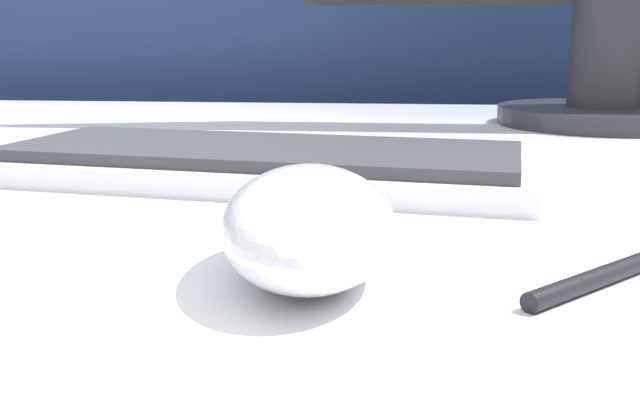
# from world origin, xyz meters

# --- Properties ---
(partition_panel) EXTENTS (5.00, 0.03, 1.10)m
(partition_panel) POSITION_xyz_m (0.00, 0.73, 0.55)
(partition_panel) COLOR navy
(partition_panel) RESTS_ON ground_plane
(computer_mouse_near) EXTENTS (0.08, 0.12, 0.05)m
(computer_mouse_near) POSITION_xyz_m (-0.03, -0.20, 0.78)
(computer_mouse_near) COLOR white
(computer_mouse_near) RESTS_ON desk
(keyboard) EXTENTS (0.39, 0.20, 0.02)m
(keyboard) POSITION_xyz_m (-0.09, 0.01, 0.77)
(keyboard) COLOR white
(keyboard) RESTS_ON desk
(pen) EXTENTS (0.11, 0.11, 0.01)m
(pen) POSITION_xyz_m (0.10, -0.18, 0.76)
(pen) COLOR black
(pen) RESTS_ON desk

